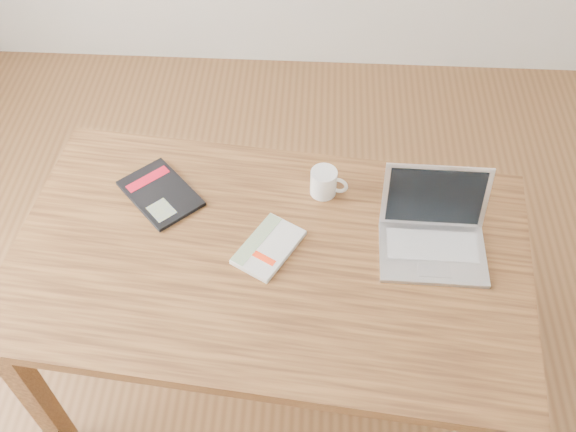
# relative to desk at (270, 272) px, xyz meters

# --- Properties ---
(room) EXTENTS (4.04, 4.04, 2.70)m
(room) POSITION_rel_desk_xyz_m (-0.13, -0.09, 0.69)
(room) COLOR brown
(room) RESTS_ON ground
(desk) EXTENTS (1.55, 0.98, 0.75)m
(desk) POSITION_rel_desk_xyz_m (0.00, 0.00, 0.00)
(desk) COLOR #58351A
(desk) RESTS_ON ground
(white_guidebook) EXTENTS (0.21, 0.24, 0.02)m
(white_guidebook) POSITION_rel_desk_xyz_m (-0.00, 0.02, 0.10)
(white_guidebook) COLOR beige
(white_guidebook) RESTS_ON desk
(black_guidebook) EXTENTS (0.29, 0.30, 0.01)m
(black_guidebook) POSITION_rel_desk_xyz_m (-0.35, 0.21, 0.10)
(black_guidebook) COLOR black
(black_guidebook) RESTS_ON desk
(laptop) EXTENTS (0.30, 0.27, 0.21)m
(laptop) POSITION_rel_desk_xyz_m (0.46, 0.07, 0.13)
(laptop) COLOR silver
(laptop) RESTS_ON desk
(coffee_mug) EXTENTS (0.12, 0.08, 0.09)m
(coffee_mug) POSITION_rel_desk_xyz_m (0.15, 0.25, 0.13)
(coffee_mug) COLOR white
(coffee_mug) RESTS_ON desk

